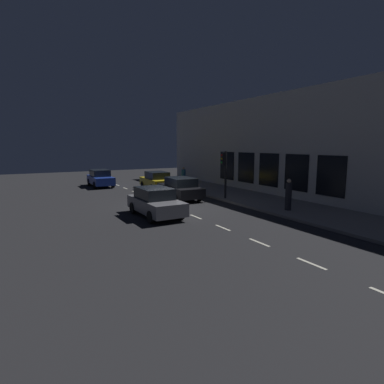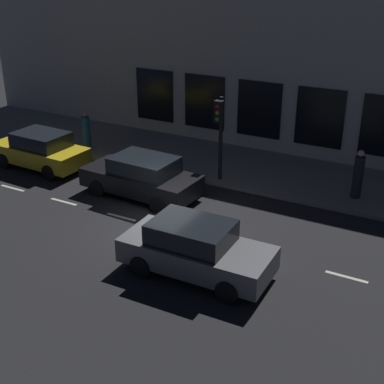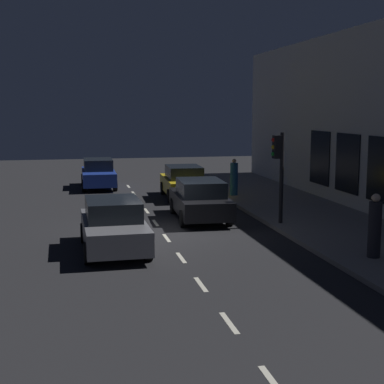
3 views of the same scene
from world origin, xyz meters
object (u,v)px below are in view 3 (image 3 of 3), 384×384
Objects in this scene: parked_car_0 at (184,182)px; pedestrian_0 at (234,178)px; parked_car_2 at (114,225)px; traffic_light at (279,162)px; parked_car_3 at (200,200)px; pedestrian_1 at (375,228)px; parked_car_1 at (98,174)px.

pedestrian_0 reaches higher than parked_car_0.
pedestrian_0 is (6.48, 9.13, 0.18)m from parked_car_2.
pedestrian_0 reaches higher than parked_car_2.
parked_car_2 is at bearing -159.67° from traffic_light.
traffic_light reaches higher than parked_car_3.
parked_car_0 is at bearing 88.42° from parked_car_3.
traffic_light is 1.82× the size of pedestrian_1.
parked_car_0 is at bearing 105.78° from traffic_light.
pedestrian_1 is at bearing 112.44° from parked_car_1.
parked_car_1 is at bearing 116.76° from traffic_light.
parked_car_1 is 14.13m from parked_car_2.
parked_car_3 is at bearing -131.93° from parked_car_2.
traffic_light is 5.44m from pedestrian_1.
pedestrian_0 is at bearing 141.80° from parked_car_1.
parked_car_0 is at bearing 40.58° from pedestrian_1.
traffic_light is 0.76× the size of parked_car_1.
traffic_light reaches higher than pedestrian_0.
parked_car_1 is 1.02× the size of parked_car_2.
pedestrian_1 reaches higher than parked_car_2.
pedestrian_0 is at bearing -126.42° from parked_car_2.
parked_car_1 is at bearing 157.67° from pedestrian_0.
pedestrian_1 reaches higher than parked_car_3.
parked_car_1 is 2.48× the size of pedestrian_0.
parked_car_1 is at bearing 49.13° from pedestrian_1.
traffic_light reaches higher than parked_car_2.
pedestrian_1 reaches higher than parked_car_0.
pedestrian_0 is at bearing 62.83° from parked_car_3.
traffic_light is 7.84m from parked_car_0.
traffic_light is at bearing 117.06° from parked_car_1.
parked_car_2 is 11.20m from pedestrian_0.
traffic_light is at bearing -160.72° from parked_car_2.
parked_car_3 is 7.92m from pedestrian_1.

